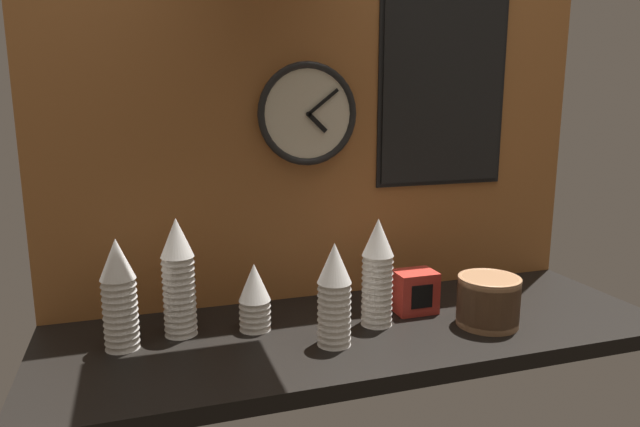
% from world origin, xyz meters
% --- Properties ---
extents(ground_plane, '(1.60, 0.56, 0.04)m').
position_xyz_m(ground_plane, '(0.00, 0.00, -0.02)').
color(ground_plane, black).
extents(wall_tiled_back, '(1.60, 0.03, 1.05)m').
position_xyz_m(wall_tiled_back, '(0.00, 0.27, 0.53)').
color(wall_tiled_back, '#A3602D').
rests_on(wall_tiled_back, ground_plane).
extents(cup_stack_far_left, '(0.08, 0.08, 0.27)m').
position_xyz_m(cup_stack_far_left, '(-0.58, 0.04, 0.13)').
color(cup_stack_far_left, white).
rests_on(cup_stack_far_left, ground_plane).
extents(cup_stack_left, '(0.08, 0.08, 0.30)m').
position_xyz_m(cup_stack_left, '(-0.45, 0.08, 0.15)').
color(cup_stack_left, white).
rests_on(cup_stack_left, ground_plane).
extents(cup_stack_center_right, '(0.08, 0.08, 0.28)m').
position_xyz_m(cup_stack_center_right, '(0.05, -0.01, 0.14)').
color(cup_stack_center_right, white).
rests_on(cup_stack_center_right, ground_plane).
extents(cup_stack_center_left, '(0.08, 0.08, 0.17)m').
position_xyz_m(cup_stack_center_left, '(-0.26, 0.06, 0.09)').
color(cup_stack_center_left, white).
rests_on(cup_stack_center_left, ground_plane).
extents(cup_stack_center, '(0.08, 0.08, 0.25)m').
position_xyz_m(cup_stack_center, '(-0.10, -0.09, 0.13)').
color(cup_stack_center, white).
rests_on(cup_stack_center, ground_plane).
extents(bowl_stack_right, '(0.16, 0.16, 0.13)m').
position_xyz_m(bowl_stack_right, '(0.32, -0.10, 0.07)').
color(bowl_stack_right, '#996B47').
rests_on(bowl_stack_right, ground_plane).
extents(wall_clock, '(0.28, 0.03, 0.28)m').
position_xyz_m(wall_clock, '(-0.07, 0.23, 0.54)').
color(wall_clock, beige).
extents(menu_board, '(0.42, 0.01, 0.59)m').
position_xyz_m(menu_board, '(0.36, 0.24, 0.61)').
color(menu_board, black).
extents(napkin_dispenser, '(0.11, 0.09, 0.12)m').
position_xyz_m(napkin_dispenser, '(0.18, 0.04, 0.06)').
color(napkin_dispenser, red).
rests_on(napkin_dispenser, ground_plane).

